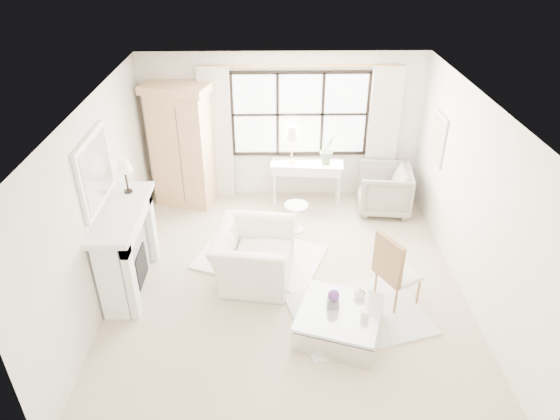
# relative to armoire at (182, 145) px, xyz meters

# --- Properties ---
(floor) EXTENTS (5.50, 5.50, 0.00)m
(floor) POSITION_rel_armoire_xyz_m (1.80, -2.47, -1.14)
(floor) COLOR #C4AF92
(floor) RESTS_ON ground
(ceiling) EXTENTS (5.50, 5.50, 0.00)m
(ceiling) POSITION_rel_armoire_xyz_m (1.80, -2.47, 1.56)
(ceiling) COLOR white
(ceiling) RESTS_ON ground
(wall_back) EXTENTS (5.00, 0.00, 5.00)m
(wall_back) POSITION_rel_armoire_xyz_m (1.80, 0.28, 0.21)
(wall_back) COLOR silver
(wall_back) RESTS_ON ground
(wall_front) EXTENTS (5.00, 0.00, 5.00)m
(wall_front) POSITION_rel_armoire_xyz_m (1.80, -5.22, 0.21)
(wall_front) COLOR silver
(wall_front) RESTS_ON ground
(wall_left) EXTENTS (0.00, 5.50, 5.50)m
(wall_left) POSITION_rel_armoire_xyz_m (-0.70, -2.47, 0.21)
(wall_left) COLOR beige
(wall_left) RESTS_ON ground
(wall_right) EXTENTS (0.00, 5.50, 5.50)m
(wall_right) POSITION_rel_armoire_xyz_m (4.30, -2.47, 0.21)
(wall_right) COLOR white
(wall_right) RESTS_ON ground
(window_pane) EXTENTS (2.40, 0.02, 1.50)m
(window_pane) POSITION_rel_armoire_xyz_m (2.10, 0.26, 0.46)
(window_pane) COLOR white
(window_pane) RESTS_ON wall_back
(window_frame) EXTENTS (2.50, 0.04, 1.50)m
(window_frame) POSITION_rel_armoire_xyz_m (2.10, 0.25, 0.46)
(window_frame) COLOR black
(window_frame) RESTS_ON wall_back
(curtain_rod) EXTENTS (3.30, 0.04, 0.04)m
(curtain_rod) POSITION_rel_armoire_xyz_m (2.10, 0.20, 1.33)
(curtain_rod) COLOR #C68D44
(curtain_rod) RESTS_ON wall_back
(curtain_left) EXTENTS (0.55, 0.10, 2.47)m
(curtain_left) POSITION_rel_armoire_xyz_m (0.60, 0.18, 0.10)
(curtain_left) COLOR beige
(curtain_left) RESTS_ON ground
(curtain_right) EXTENTS (0.55, 0.10, 2.47)m
(curtain_right) POSITION_rel_armoire_xyz_m (3.60, 0.18, 0.10)
(curtain_right) COLOR beige
(curtain_right) RESTS_ON ground
(fireplace) EXTENTS (0.58, 1.66, 1.26)m
(fireplace) POSITION_rel_armoire_xyz_m (-0.48, -2.47, -0.49)
(fireplace) COLOR silver
(fireplace) RESTS_ON ground
(mirror_frame) EXTENTS (0.05, 1.15, 0.95)m
(mirror_frame) POSITION_rel_armoire_xyz_m (-0.67, -2.47, 0.70)
(mirror_frame) COLOR white
(mirror_frame) RESTS_ON wall_left
(mirror_glass) EXTENTS (0.02, 1.00, 0.80)m
(mirror_glass) POSITION_rel_armoire_xyz_m (-0.64, -2.47, 0.70)
(mirror_glass) COLOR #B6BBC2
(mirror_glass) RESTS_ON wall_left
(art_frame) EXTENTS (0.04, 0.62, 0.82)m
(art_frame) POSITION_rel_armoire_xyz_m (4.27, -0.77, 0.41)
(art_frame) COLOR white
(art_frame) RESTS_ON wall_right
(art_canvas) EXTENTS (0.01, 0.52, 0.72)m
(art_canvas) POSITION_rel_armoire_xyz_m (4.25, -0.77, 0.41)
(art_canvas) COLOR beige
(art_canvas) RESTS_ON wall_right
(mantel_lamp) EXTENTS (0.22, 0.22, 0.51)m
(mantel_lamp) POSITION_rel_armoire_xyz_m (-0.46, -1.97, 0.51)
(mantel_lamp) COLOR black
(mantel_lamp) RESTS_ON fireplace
(armoire) EXTENTS (1.27, 0.97, 2.24)m
(armoire) POSITION_rel_armoire_xyz_m (0.00, 0.00, 0.00)
(armoire) COLOR tan
(armoire) RESTS_ON floor
(console_table) EXTENTS (1.34, 0.58, 0.80)m
(console_table) POSITION_rel_armoire_xyz_m (2.22, -0.06, -0.74)
(console_table) COLOR white
(console_table) RESTS_ON floor
(console_lamp) EXTENTS (0.28, 0.28, 0.69)m
(console_lamp) POSITION_rel_armoire_xyz_m (1.95, -0.04, 0.22)
(console_lamp) COLOR #BD9041
(console_lamp) RESTS_ON console_table
(orchid_plant) EXTENTS (0.37, 0.35, 0.52)m
(orchid_plant) POSITION_rel_armoire_xyz_m (2.59, -0.08, -0.08)
(orchid_plant) COLOR #617B52
(orchid_plant) RESTS_ON console_table
(side_table) EXTENTS (0.40, 0.40, 0.51)m
(side_table) POSITION_rel_armoire_xyz_m (1.99, -1.07, -0.81)
(side_table) COLOR white
(side_table) RESTS_ON floor
(rug_left) EXTENTS (2.20, 1.90, 0.03)m
(rug_left) POSITION_rel_armoire_xyz_m (1.39, -1.86, -1.12)
(rug_left) COLOR white
(rug_left) RESTS_ON floor
(rug_right) EXTENTS (2.03, 1.72, 0.03)m
(rug_right) POSITION_rel_armoire_xyz_m (2.74, -3.19, -1.12)
(rug_right) COLOR silver
(rug_right) RESTS_ON floor
(club_armchair) EXTENTS (1.24, 1.37, 0.79)m
(club_armchair) POSITION_rel_armoire_xyz_m (1.31, -2.34, -0.74)
(club_armchair) COLOR white
(club_armchair) RESTS_ON floor
(wingback_chair) EXTENTS (1.01, 0.99, 0.83)m
(wingback_chair) POSITION_rel_armoire_xyz_m (3.59, -0.41, -0.72)
(wingback_chair) COLOR gray
(wingback_chair) RESTS_ON floor
(french_chair) EXTENTS (0.65, 0.65, 1.08)m
(french_chair) POSITION_rel_armoire_xyz_m (3.27, -2.92, -0.83)
(french_chair) COLOR olive
(french_chair) RESTS_ON floor
(coffee_table) EXTENTS (1.27, 1.27, 0.38)m
(coffee_table) POSITION_rel_armoire_xyz_m (2.42, -3.52, -0.96)
(coffee_table) COLOR silver
(coffee_table) RESTS_ON floor
(planter_box) EXTENTS (0.16, 0.16, 0.11)m
(planter_box) POSITION_rel_armoire_xyz_m (2.34, -3.44, -0.70)
(planter_box) COLOR slate
(planter_box) RESTS_ON coffee_table
(planter_flowers) EXTENTS (0.14, 0.14, 0.14)m
(planter_flowers) POSITION_rel_armoire_xyz_m (2.34, -3.44, -0.58)
(planter_flowers) COLOR #5D2D72
(planter_flowers) RESTS_ON planter_box
(pillar_candle) EXTENTS (0.10, 0.10, 0.12)m
(pillar_candle) POSITION_rel_armoire_xyz_m (2.71, -3.68, -0.70)
(pillar_candle) COLOR silver
(pillar_candle) RESTS_ON coffee_table
(coffee_vase) EXTENTS (0.15, 0.15, 0.16)m
(coffee_vase) POSITION_rel_armoire_xyz_m (2.71, -3.27, -0.68)
(coffee_vase) COLOR silver
(coffee_vase) RESTS_ON coffee_table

